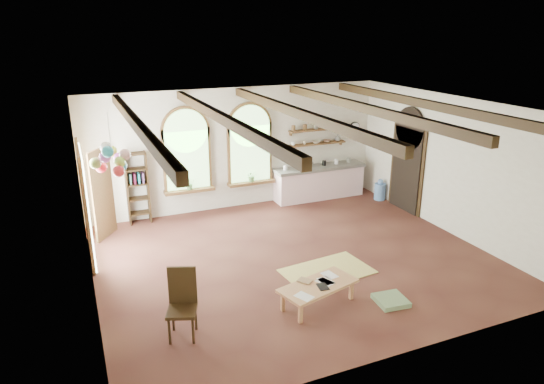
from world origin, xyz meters
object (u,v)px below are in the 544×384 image
kitchen_counter (319,182)px  side_chair (183,318)px  coffee_table (318,287)px  balloon_cluster (112,159)px

kitchen_counter → side_chair: (-5.09, -4.98, -0.15)m
side_chair → coffee_table: bearing=-0.6°
kitchen_counter → coffee_table: bearing=-118.4°
side_chair → balloon_cluster: balloon_cluster is taller
coffee_table → side_chair: (-2.39, 0.02, -0.03)m
coffee_table → balloon_cluster: (-3.00, 2.60, 1.98)m
kitchen_counter → coffee_table: kitchen_counter is taller
coffee_table → side_chair: 2.39m
coffee_table → balloon_cluster: balloon_cluster is taller
kitchen_counter → side_chair: side_chair is taller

